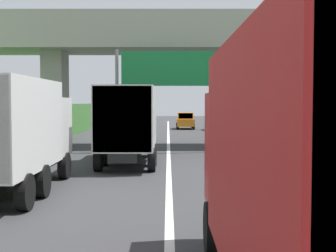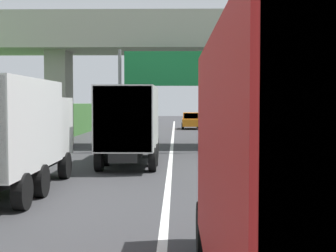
# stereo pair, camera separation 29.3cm
# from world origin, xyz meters

# --- Properties ---
(lane_centre_stripe) EXTENTS (0.20, 92.36, 0.01)m
(lane_centre_stripe) POSITION_xyz_m (0.00, 26.18, 0.00)
(lane_centre_stripe) COLOR white
(lane_centre_stripe) RESTS_ON ground
(overpass_bridge) EXTENTS (40.00, 4.80, 8.18)m
(overpass_bridge) POSITION_xyz_m (0.00, 32.73, 6.22)
(overpass_bridge) COLOR #9E998E
(overpass_bridge) RESTS_ON ground
(overhead_highway_sign) EXTENTS (5.88, 0.18, 5.68)m
(overhead_highway_sign) POSITION_xyz_m (0.00, 28.86, 4.23)
(overhead_highway_sign) COLOR slate
(overhead_highway_sign) RESTS_ON ground
(truck_black) EXTENTS (2.44, 7.30, 3.44)m
(truck_black) POSITION_xyz_m (-1.75, 23.78, 1.93)
(truck_black) COLOR black
(truck_black) RESTS_ON ground
(truck_white) EXTENTS (2.44, 7.30, 3.44)m
(truck_white) POSITION_xyz_m (-4.75, 16.88, 1.93)
(truck_white) COLOR black
(truck_white) RESTS_ON ground
(truck_red) EXTENTS (2.44, 7.30, 3.44)m
(truck_red) POSITION_xyz_m (1.76, 8.33, 1.93)
(truck_red) COLOR black
(truck_red) RESTS_ON ground
(car_orange) EXTENTS (1.86, 4.10, 1.72)m
(car_orange) POSITION_xyz_m (1.79, 52.29, 0.86)
(car_orange) COLOR orange
(car_orange) RESTS_ON ground
(car_blue) EXTENTS (1.86, 4.10, 1.72)m
(car_blue) POSITION_xyz_m (4.92, 49.95, 0.86)
(car_blue) COLOR #233D9E
(car_blue) RESTS_ON ground
(construction_barrel_4) EXTENTS (0.57, 0.57, 0.90)m
(construction_barrel_4) POSITION_xyz_m (-6.69, 21.42, 0.46)
(construction_barrel_4) COLOR orange
(construction_barrel_4) RESTS_ON ground
(construction_barrel_5) EXTENTS (0.57, 0.57, 0.90)m
(construction_barrel_5) POSITION_xyz_m (-6.56, 25.40, 0.46)
(construction_barrel_5) COLOR orange
(construction_barrel_5) RESTS_ON ground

